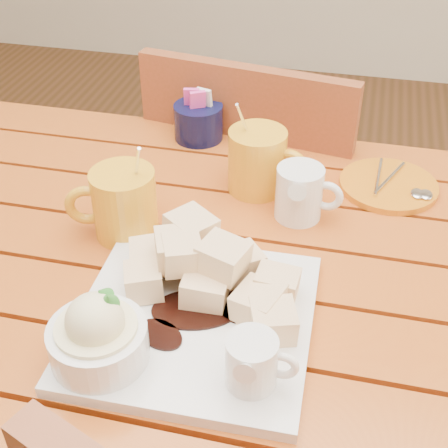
% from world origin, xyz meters
% --- Properties ---
extents(table, '(1.20, 0.79, 0.75)m').
position_xyz_m(table, '(0.00, 0.00, 0.64)').
color(table, '#973713').
rests_on(table, ground).
extents(dessert_plate, '(0.30, 0.30, 0.12)m').
position_xyz_m(dessert_plate, '(0.01, -0.15, 0.79)').
color(dessert_plate, white).
rests_on(dessert_plate, table).
extents(coffee_mug_left, '(0.13, 0.09, 0.16)m').
position_xyz_m(coffee_mug_left, '(-0.12, 0.03, 0.80)').
color(coffee_mug_left, orange).
rests_on(coffee_mug_left, table).
extents(coffee_mug_right, '(0.13, 0.09, 0.16)m').
position_xyz_m(coffee_mug_right, '(0.05, 0.19, 0.80)').
color(coffee_mug_right, orange).
rests_on(coffee_mug_right, table).
extents(cream_pitcher, '(0.10, 0.09, 0.09)m').
position_xyz_m(cream_pitcher, '(0.13, 0.13, 0.80)').
color(cream_pitcher, white).
rests_on(cream_pitcher, table).
extents(sugar_caddy, '(0.09, 0.09, 0.10)m').
position_xyz_m(sugar_caddy, '(-0.09, 0.34, 0.79)').
color(sugar_caddy, black).
rests_on(sugar_caddy, table).
extents(orange_saucer, '(0.16, 0.16, 0.02)m').
position_xyz_m(orange_saucer, '(0.26, 0.24, 0.76)').
color(orange_saucer, orange).
rests_on(orange_saucer, table).
extents(chair_far, '(0.48, 0.48, 0.89)m').
position_xyz_m(chair_far, '(0.01, 0.48, 0.50)').
color(chair_far, brown).
rests_on(chair_far, ground).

